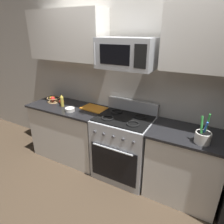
{
  "coord_description": "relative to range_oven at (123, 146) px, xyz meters",
  "views": [
    {
      "loc": [
        1.01,
        -1.5,
        2.02
      ],
      "look_at": [
        -0.12,
        0.56,
        1.03
      ],
      "focal_mm": 31.5,
      "sensor_mm": 36.0,
      "label": 1
    }
  ],
  "objects": [
    {
      "name": "prep_bowl",
      "position": [
        -0.81,
        -0.15,
        0.46
      ],
      "size": [
        0.14,
        0.14,
        0.05
      ],
      "color": "white",
      "rests_on": "counter_left"
    },
    {
      "name": "utensil_crock",
      "position": [
        0.98,
        -0.15,
        0.51
      ],
      "size": [
        0.16,
        0.16,
        0.33
      ],
      "color": "white",
      "rests_on": "counter_right"
    },
    {
      "name": "apple_loose",
      "position": [
        -1.12,
        0.03,
        0.48
      ],
      "size": [
        0.08,
        0.08,
        0.08
      ],
      "primitive_type": "sphere",
      "color": "red",
      "rests_on": "counter_left"
    },
    {
      "name": "microwave",
      "position": [
        -0.0,
        0.03,
        1.28
      ],
      "size": [
        0.69,
        0.44,
        0.36
      ],
      "color": "#B2B5BA"
    },
    {
      "name": "upper_cabinets_left",
      "position": [
        -1.0,
        0.15,
        1.46
      ],
      "size": [
        1.2,
        0.34,
        0.68
      ],
      "color": "silver"
    },
    {
      "name": "bottle_oil",
      "position": [
        -1.05,
        -0.05,
        0.53
      ],
      "size": [
        0.05,
        0.05,
        0.21
      ],
      "color": "gold",
      "rests_on": "counter_left"
    },
    {
      "name": "wall_back",
      "position": [
        0.0,
        0.37,
        0.83
      ],
      "size": [
        8.0,
        0.1,
        2.6
      ],
      "primitive_type": "cube",
      "color": "beige",
      "rests_on": "ground"
    },
    {
      "name": "cutting_board",
      "position": [
        -0.55,
        0.11,
        0.44
      ],
      "size": [
        0.41,
        0.28,
        0.02
      ],
      "primitive_type": "cube",
      "rotation": [
        0.0,
        0.0,
        -0.08
      ],
      "color": "orange",
      "rests_on": "counter_left"
    },
    {
      "name": "counter_right",
      "position": [
        0.83,
        -0.0,
        -0.02
      ],
      "size": [
        0.89,
        0.61,
        0.91
      ],
      "color": "silver",
      "rests_on": "ground"
    },
    {
      "name": "counter_left",
      "position": [
        -1.0,
        -0.0,
        -0.02
      ],
      "size": [
        1.21,
        0.61,
        0.91
      ],
      "color": "silver",
      "rests_on": "ground"
    },
    {
      "name": "range_oven",
      "position": [
        0.0,
        0.0,
        0.0
      ],
      "size": [
        0.76,
        0.65,
        1.09
      ],
      "color": "#B2B5BA",
      "rests_on": "ground"
    },
    {
      "name": "ground_plane",
      "position": [
        0.0,
        -0.68,
        -0.47
      ],
      "size": [
        16.0,
        16.0,
        0.0
      ],
      "primitive_type": "plane",
      "color": "#473828"
    },
    {
      "name": "upper_cabinets_right",
      "position": [
        0.84,
        0.15,
        1.46
      ],
      "size": [
        0.88,
        0.34,
        0.68
      ],
      "color": "silver"
    },
    {
      "name": "fruit_basket",
      "position": [
        -1.32,
        0.04,
        0.48
      ],
      "size": [
        0.21,
        0.21,
        0.1
      ],
      "color": "#9E7A4C",
      "rests_on": "counter_left"
    }
  ]
}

